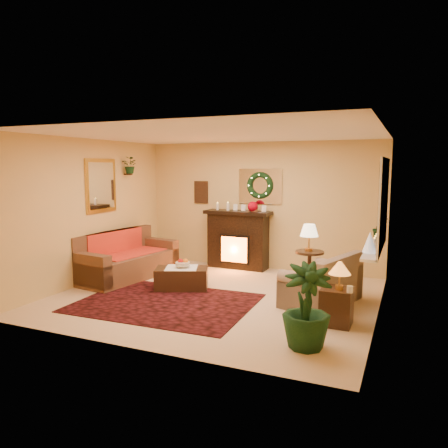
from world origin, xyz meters
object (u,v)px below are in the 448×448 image
at_px(end_table_square, 336,305).
at_px(coffee_table, 182,277).
at_px(fireplace, 238,242).
at_px(side_table_round, 309,269).
at_px(sofa, 127,255).
at_px(loveseat, 321,276).

distance_m(end_table_square, coffee_table, 2.81).
bearing_deg(fireplace, side_table_round, -26.37).
relative_size(sofa, loveseat, 1.53).
relative_size(fireplace, side_table_round, 1.91).
relative_size(fireplace, loveseat, 0.92).
height_order(sofa, coffee_table, sofa).
relative_size(fireplace, end_table_square, 2.49).
relative_size(loveseat, side_table_round, 2.07).
xyz_separation_m(loveseat, end_table_square, (0.37, -0.87, -0.15)).
height_order(end_table_square, coffee_table, end_table_square).
relative_size(end_table_square, coffee_table, 0.56).
relative_size(sofa, fireplace, 1.65).
bearing_deg(fireplace, coffee_table, -97.63).
bearing_deg(side_table_round, sofa, -168.07).
height_order(sofa, loveseat, sofa).
relative_size(loveseat, end_table_square, 2.69).
distance_m(fireplace, loveseat, 2.67).
distance_m(fireplace, end_table_square, 3.54).
bearing_deg(sofa, loveseat, 6.77).
bearing_deg(sofa, coffee_table, -3.90).
distance_m(sofa, loveseat, 3.69).
xyz_separation_m(fireplace, loveseat, (2.06, -1.70, -0.13)).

